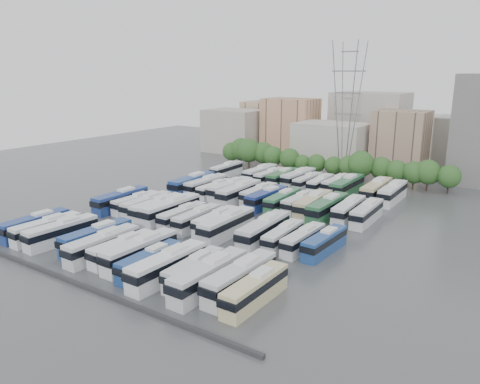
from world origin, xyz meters
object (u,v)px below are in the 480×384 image
Objects in this scene: bus_r3_s0 at (227,170)px; bus_r3_s12 at (376,190)px; bus_r0_s8 at (150,261)px; bus_r3_s5 at (282,178)px; bus_r0_s0 at (35,225)px; bus_r3_s7 at (308,181)px; bus_r1_s6 at (197,219)px; bus_r2_s7 at (267,198)px; bus_r1_s13 at (325,242)px; bus_r2_s11 at (327,208)px; bus_r3_s8 at (321,183)px; bus_r3_s9 at (337,184)px; bus_r1_s4 at (170,209)px; bus_r2_s5 at (239,193)px; bus_r2_s10 at (313,204)px; bus_r0_s6 at (122,249)px; bus_r2_s6 at (259,194)px; bus_r2_s8 at (282,201)px; bus_r1_s7 at (216,221)px; bus_r3_s13 at (393,193)px; bus_r0_s11 at (209,276)px; bus_r1_s11 at (283,236)px; bus_r2_s12 at (349,210)px; bus_r1_s2 at (147,205)px; bus_r1_s5 at (183,216)px; bus_r0_s7 at (140,251)px; bus_r3_s10 at (347,186)px; bus_r1_s0 at (121,200)px; bus_r0_s12 at (240,278)px; bus_r0_s13 at (255,289)px; bus_r3_s6 at (298,178)px; bus_r2_s13 at (367,213)px; bus_r3_s4 at (270,177)px; bus_r0_s9 at (167,266)px; electricity_pylon at (347,103)px; bus_r2_s9 at (299,202)px; bus_r0_s2 at (62,232)px; bus_r2_s2 at (206,185)px; bus_r2_s1 at (192,184)px; bus_r0_s4 at (96,237)px; bus_r1_s3 at (158,208)px; bus_r2_s3 at (216,189)px; bus_r3_s3 at (260,173)px; bus_r0_s1 at (47,229)px; bus_r1_s1 at (136,203)px; bus_r0_s10 at (194,269)px.

bus_r3_s12 is at bearing -2.18° from bus_r3_s0.
bus_r0_s8 is 55.01m from bus_r3_s5.
bus_r3_s7 is (23.16, 54.49, -0.16)m from bus_r0_s0.
bus_r2_s7 reaches higher than bus_r1_s6.
bus_r1_s13 is 0.83× the size of bus_r2_s11.
bus_r3_s8 is 3.76m from bus_r3_s9.
bus_r1_s4 is 1.01× the size of bus_r2_s5.
bus_r0_s6 is at bearing -112.91° from bus_r2_s10.
bus_r2_s6 is 6.96m from bus_r2_s8.
bus_r1_s7 is 40.19m from bus_r3_s13.
bus_r0_s8 reaches higher than bus_r0_s6.
bus_r3_s9 is at bearing 96.98° from bus_r0_s11.
bus_r2_s12 is at bearing 76.90° from bus_r1_s11.
bus_r1_s2 is 10.03m from bus_r1_s5.
bus_r0_s0 is 42.86m from bus_r2_s7.
bus_r1_s4 is 1.22× the size of bus_r1_s7.
bus_r0_s7 reaches higher than bus_r2_s7.
bus_r3_s10 reaches higher than bus_r2_s7.
bus_r1_s0 is 29.02m from bus_r2_s7.
bus_r0_s12 is 1.10× the size of bus_r0_s13.
bus_r0_s7 is at bearing -84.04° from bus_r3_s6.
bus_r1_s2 is 1.00× the size of bus_r2_s13.
bus_r3_s9 is 3.58m from bus_r3_s10.
bus_r1_s13 is 0.97× the size of bus_r3_s4.
bus_r0_s13 is at bearing 0.78° from bus_r0_s0.
bus_r0_s7 reaches higher than bus_r3_s6.
bus_r0_s9 is at bearing -87.44° from bus_r3_s9.
electricity_pylon is at bearing 84.58° from bus_r1_s6.
bus_r0_s6 is at bearing -104.74° from bus_r2_s9.
bus_r0_s2 is at bearing -109.10° from bus_r1_s4.
bus_r0_s8 is 37.34m from bus_r2_s11.
bus_r1_s2 is 0.97× the size of bus_r2_s7.
bus_r2_s2 is 23.25m from bus_r2_s9.
bus_r3_s6 is at bearing 47.66° from bus_r2_s1.
bus_r0_s11 is at bearing -93.16° from bus_r1_s11.
bus_r2_s8 is at bearing 52.64° from bus_r1_s4.
bus_r0_s13 is 52.98m from bus_r2_s1.
bus_r0_s13 is at bearing -0.51° from bus_r0_s4.
bus_r1_s3 is 1.06× the size of bus_r2_s8.
bus_r1_s0 reaches higher than bus_r2_s3.
bus_r2_s2 is 22.74m from bus_r3_s6.
bus_r3_s0 is (-6.61, 53.85, -0.08)m from bus_r0_s2.
bus_r3_s9 is (-6.35, 19.68, -0.25)m from bus_r2_s11.
bus_r3_s3 is at bearing 177.61° from bus_r3_s10.
bus_r2_s5 is 20.03m from bus_r3_s3.
bus_r0_s2 is 41.19m from bus_r2_s8.
bus_r0_s1 reaches higher than bus_r3_s4.
bus_r2_s2 is (3.29, 18.01, 0.28)m from bus_r1_s1.
bus_r0_s7 is 9.89m from bus_r0_s10.
bus_r3_s8 is at bearing 107.99° from bus_r2_s10.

